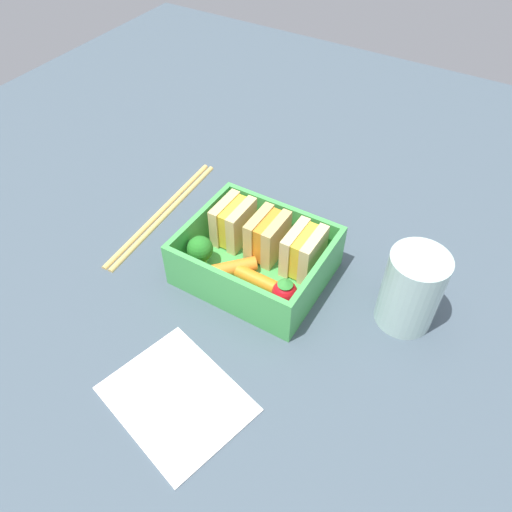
# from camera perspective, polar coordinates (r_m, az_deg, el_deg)

# --- Properties ---
(ground_plane) EXTENTS (1.20, 1.20, 0.02)m
(ground_plane) POSITION_cam_1_polar(r_m,az_deg,el_deg) (0.56, 0.00, -2.61)
(ground_plane) COLOR #43525E
(bento_tray) EXTENTS (0.15, 0.13, 0.01)m
(bento_tray) POSITION_cam_1_polar(r_m,az_deg,el_deg) (0.55, 0.00, -1.51)
(bento_tray) COLOR #48AC51
(bento_tray) RESTS_ON ground_plane
(bento_rim) EXTENTS (0.15, 0.13, 0.04)m
(bento_rim) POSITION_cam_1_polar(r_m,az_deg,el_deg) (0.53, 0.00, 0.50)
(bento_rim) COLOR #48AC51
(bento_rim) RESTS_ON bento_tray
(sandwich_left) EXTENTS (0.03, 0.05, 0.05)m
(sandwich_left) POSITION_cam_1_polar(r_m,az_deg,el_deg) (0.56, -2.60, 3.89)
(sandwich_left) COLOR #E0C17B
(sandwich_left) RESTS_ON bento_tray
(sandwich_center_left) EXTENTS (0.03, 0.05, 0.05)m
(sandwich_center_left) POSITION_cam_1_polar(r_m,az_deg,el_deg) (0.54, 1.32, 2.28)
(sandwich_center_left) COLOR tan
(sandwich_center_left) RESTS_ON bento_tray
(sandwich_center) EXTENTS (0.03, 0.05, 0.05)m
(sandwich_center) POSITION_cam_1_polar(r_m,az_deg,el_deg) (0.53, 5.46, 0.56)
(sandwich_center) COLOR #E1C287
(sandwich_center) RESTS_ON bento_tray
(broccoli_floret) EXTENTS (0.03, 0.03, 0.04)m
(broccoli_floret) POSITION_cam_1_polar(r_m,az_deg,el_deg) (0.54, -6.41, 0.74)
(broccoli_floret) COLOR #8BCD5D
(broccoli_floret) RESTS_ON bento_tray
(carrot_stick_left) EXTENTS (0.05, 0.05, 0.02)m
(carrot_stick_left) POSITION_cam_1_polar(r_m,az_deg,el_deg) (0.53, -2.71, -1.39)
(carrot_stick_left) COLOR orange
(carrot_stick_left) RESTS_ON bento_tray
(carrot_stick_far_left) EXTENTS (0.05, 0.02, 0.01)m
(carrot_stick_far_left) POSITION_cam_1_polar(r_m,az_deg,el_deg) (0.52, 0.34, -2.80)
(carrot_stick_far_left) COLOR orange
(carrot_stick_far_left) RESTS_ON bento_tray
(strawberry_far_left) EXTENTS (0.03, 0.03, 0.03)m
(strawberry_far_left) POSITION_cam_1_polar(r_m,az_deg,el_deg) (0.50, 3.30, -4.14)
(strawberry_far_left) COLOR red
(strawberry_far_left) RESTS_ON bento_tray
(chopstick_pair) EXTENTS (0.03, 0.22, 0.01)m
(chopstick_pair) POSITION_cam_1_polar(r_m,az_deg,el_deg) (0.64, -10.59, 5.03)
(chopstick_pair) COLOR #DAB461
(chopstick_pair) RESTS_ON ground_plane
(drinking_glass) EXTENTS (0.06, 0.06, 0.09)m
(drinking_glass) POSITION_cam_1_polar(r_m,az_deg,el_deg) (0.51, 17.32, -3.70)
(drinking_glass) COLOR silver
(drinking_glass) RESTS_ON ground_plane
(folded_napkin) EXTENTS (0.14, 0.13, 0.00)m
(folded_napkin) POSITION_cam_1_polar(r_m,az_deg,el_deg) (0.47, -9.07, -15.78)
(folded_napkin) COLOR white
(folded_napkin) RESTS_ON ground_plane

